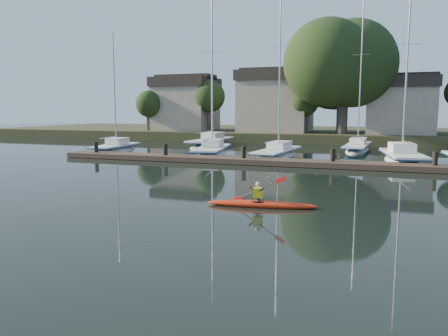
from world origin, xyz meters
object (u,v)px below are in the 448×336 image
(dock, at_px, (287,162))
(sailboat_6, at_px, (357,152))
(kayak, at_px, (261,203))
(sailboat_2, at_px, (277,159))
(sailboat_1, at_px, (212,157))
(sailboat_3, at_px, (402,165))
(sailboat_0, at_px, (116,153))
(sailboat_5, at_px, (211,147))

(dock, height_order, sailboat_6, sailboat_6)
(kayak, xyz_separation_m, sailboat_2, (-3.19, 17.72, -0.35))
(kayak, height_order, sailboat_1, sailboat_1)
(dock, distance_m, sailboat_3, 8.67)
(sailboat_1, distance_m, sailboat_2, 5.43)
(sailboat_6, bearing_deg, sailboat_1, -140.61)
(dock, distance_m, sailboat_0, 16.88)
(sailboat_2, height_order, sailboat_3, sailboat_2)
(sailboat_0, bearing_deg, sailboat_1, -3.03)
(sailboat_0, distance_m, sailboat_5, 10.32)
(sailboat_0, bearing_deg, sailboat_2, -2.41)
(sailboat_0, bearing_deg, sailboat_5, 51.49)
(sailboat_0, bearing_deg, dock, -19.70)
(kayak, relative_size, sailboat_5, 0.26)
(sailboat_5, bearing_deg, sailboat_3, -24.37)
(sailboat_3, bearing_deg, dock, -156.40)
(dock, bearing_deg, kayak, -83.34)
(sailboat_0, height_order, sailboat_2, sailboat_2)
(kayak, xyz_separation_m, sailboat_0, (-17.73, 17.31, -0.36))
(sailboat_0, height_order, sailboat_6, sailboat_6)
(dock, relative_size, sailboat_1, 2.39)
(sailboat_3, xyz_separation_m, sailboat_6, (-3.39, 8.18, 0.04))
(sailboat_2, distance_m, sailboat_5, 11.89)
(dock, xyz_separation_m, sailboat_0, (-16.24, 4.57, -0.39))
(sailboat_5, height_order, sailboat_6, sailboat_5)
(sailboat_3, distance_m, sailboat_6, 8.85)
(dock, xyz_separation_m, sailboat_1, (-7.12, 4.72, -0.40))
(kayak, distance_m, sailboat_2, 18.00)
(sailboat_1, bearing_deg, sailboat_0, 171.26)
(dock, height_order, sailboat_5, sailboat_5)
(dock, height_order, sailboat_2, sailboat_2)
(sailboat_5, distance_m, sailboat_6, 14.45)
(dock, relative_size, sailboat_5, 2.07)
(sailboat_1, relative_size, sailboat_6, 0.97)
(kayak, xyz_separation_m, sailboat_5, (-11.89, 25.82, -0.37))
(sailboat_2, bearing_deg, sailboat_6, 58.78)
(sailboat_5, relative_size, sailboat_6, 1.12)
(kayak, distance_m, sailboat_5, 28.42)
(sailboat_1, height_order, sailboat_3, sailboat_1)
(kayak, bearing_deg, sailboat_2, 92.54)
(kayak, bearing_deg, sailboat_5, 107.06)
(sailboat_5, bearing_deg, dock, -50.04)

